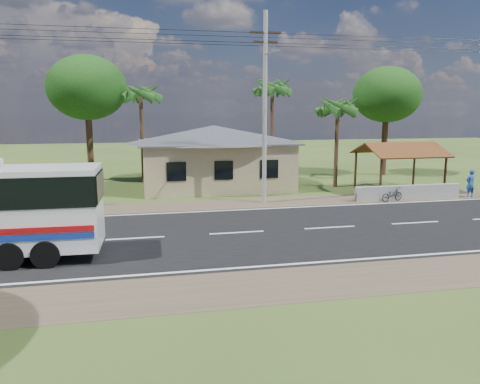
% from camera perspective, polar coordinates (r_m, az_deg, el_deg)
% --- Properties ---
extents(ground, '(120.00, 120.00, 0.00)m').
position_cam_1_polar(ground, '(21.29, -0.40, -5.03)').
color(ground, '#314819').
rests_on(ground, ground).
extents(road, '(120.00, 16.00, 0.03)m').
position_cam_1_polar(road, '(21.29, -0.40, -5.00)').
color(road, black).
rests_on(road, ground).
extents(house, '(12.40, 10.00, 5.00)m').
position_cam_1_polar(house, '(33.65, -3.19, 5.13)').
color(house, tan).
rests_on(house, ground).
extents(waiting_shed, '(5.20, 4.48, 3.35)m').
position_cam_1_polar(waiting_shed, '(33.48, 18.90, 4.72)').
color(waiting_shed, '#3A2615').
rests_on(waiting_shed, ground).
extents(concrete_barrier, '(7.00, 0.30, 0.90)m').
position_cam_1_polar(concrete_barrier, '(30.79, 19.80, -0.04)').
color(concrete_barrier, '#9E9E99').
rests_on(concrete_barrier, ground).
extents(utility_poles, '(32.80, 2.22, 11.00)m').
position_cam_1_polar(utility_poles, '(27.47, 2.37, 10.54)').
color(utility_poles, '#9E9E99').
rests_on(utility_poles, ground).
extents(palm_near, '(2.80, 2.80, 6.70)m').
position_cam_1_polar(palm_near, '(33.98, 11.84, 10.16)').
color(palm_near, '#47301E').
rests_on(palm_near, ground).
extents(palm_mid, '(2.80, 2.80, 8.20)m').
position_cam_1_polar(palm_mid, '(37.08, 3.97, 12.56)').
color(palm_mid, '#47301E').
rests_on(palm_mid, ground).
extents(palm_far, '(2.80, 2.80, 7.70)m').
position_cam_1_polar(palm_far, '(36.15, -12.03, 11.67)').
color(palm_far, '#47301E').
rests_on(palm_far, ground).
extents(tree_behind_house, '(6.00, 6.00, 9.61)m').
position_cam_1_polar(tree_behind_house, '(38.36, -18.17, 11.95)').
color(tree_behind_house, '#47301E').
rests_on(tree_behind_house, ground).
extents(tree_behind_shed, '(5.60, 5.60, 9.02)m').
position_cam_1_polar(tree_behind_shed, '(41.37, 17.48, 11.22)').
color(tree_behind_shed, '#47301E').
rests_on(tree_behind_shed, ground).
extents(motorcycle, '(1.73, 1.05, 0.86)m').
position_cam_1_polar(motorcycle, '(29.83, 18.04, -0.29)').
color(motorcycle, black).
rests_on(motorcycle, ground).
extents(person, '(0.70, 0.51, 1.78)m').
position_cam_1_polar(person, '(33.08, 26.27, 0.95)').
color(person, '#1A498F').
rests_on(person, ground).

